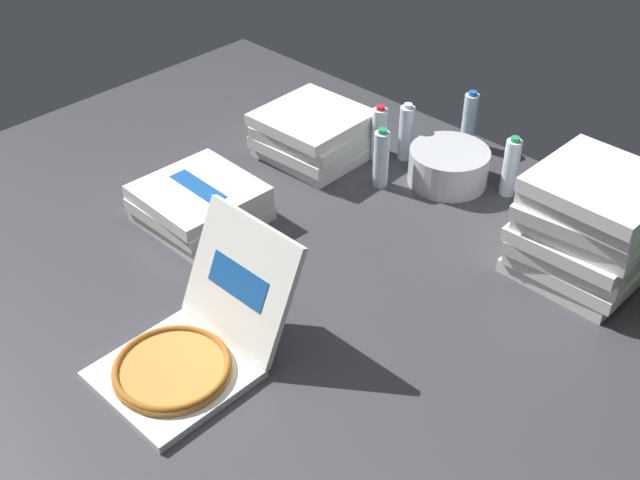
{
  "coord_description": "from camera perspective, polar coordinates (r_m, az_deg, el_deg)",
  "views": [
    {
      "loc": [
        1.38,
        -1.32,
        1.62
      ],
      "look_at": [
        0.01,
        0.1,
        0.14
      ],
      "focal_mm": 44.64,
      "sensor_mm": 36.0,
      "label": 1
    }
  ],
  "objects": [
    {
      "name": "ice_bucket",
      "position": [
        3.0,
        9.19,
        5.25
      ],
      "size": [
        0.3,
        0.3,
        0.13
      ],
      "primitive_type": "cylinder",
      "color": "#B7BABF",
      "rests_on": "ground_plane"
    },
    {
      "name": "ground_plane",
      "position": [
        2.51,
        -1.73,
        -3.65
      ],
      "size": [
        3.2,
        2.4,
        0.02
      ],
      "primitive_type": "cube",
      "color": "#38383D"
    },
    {
      "name": "open_pizza_box",
      "position": [
        2.23,
        -9.18,
        -7.48
      ],
      "size": [
        0.37,
        0.53,
        0.36
      ],
      "color": "white",
      "rests_on": "ground_plane"
    },
    {
      "name": "water_bottle_2",
      "position": [
        3.11,
        6.2,
        7.67
      ],
      "size": [
        0.06,
        0.06,
        0.23
      ],
      "color": "silver",
      "rests_on": "ground_plane"
    },
    {
      "name": "pizza_stack_center_near",
      "position": [
        3.12,
        -0.4,
        7.61
      ],
      "size": [
        0.4,
        0.4,
        0.18
      ],
      "color": "white",
      "rests_on": "ground_plane"
    },
    {
      "name": "water_bottle_3",
      "position": [
        3.08,
        4.26,
        7.55
      ],
      "size": [
        0.06,
        0.06,
        0.23
      ],
      "color": "white",
      "rests_on": "ground_plane"
    },
    {
      "name": "pizza_stack_right_mid",
      "position": [
        2.78,
        -8.6,
        2.62
      ],
      "size": [
        0.38,
        0.38,
        0.14
      ],
      "color": "white",
      "rests_on": "ground_plane"
    },
    {
      "name": "water_bottle_4",
      "position": [
        3.24,
        10.67,
        8.48
      ],
      "size": [
        0.06,
        0.06,
        0.23
      ],
      "color": "silver",
      "rests_on": "ground_plane"
    },
    {
      "name": "water_bottle_0",
      "position": [
        2.95,
        13.51,
        5.11
      ],
      "size": [
        0.06,
        0.06,
        0.23
      ],
      "color": "silver",
      "rests_on": "ground_plane"
    },
    {
      "name": "water_bottle_1",
      "position": [
        2.93,
        4.4,
        5.83
      ],
      "size": [
        0.06,
        0.06,
        0.23
      ],
      "color": "silver",
      "rests_on": "ground_plane"
    },
    {
      "name": "pizza_stack_center_far",
      "position": [
        2.58,
        18.75,
        0.97
      ],
      "size": [
        0.41,
        0.4,
        0.37
      ],
      "color": "white",
      "rests_on": "ground_plane"
    }
  ]
}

